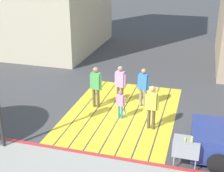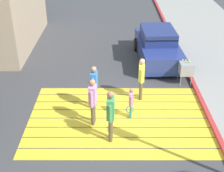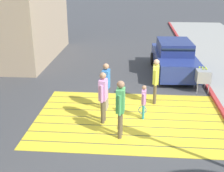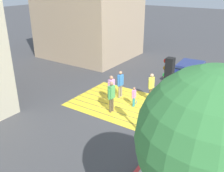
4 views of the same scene
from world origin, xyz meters
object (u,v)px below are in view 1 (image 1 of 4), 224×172
pedestrian_adult_trailing (152,104)px  pedestrian_adult_side (143,85)px  pedestrian_teen_behind (96,84)px  pedestrian_adult_lead (120,82)px  pedestrian_child_with_racket (121,103)px  tennis_ball_cart (186,147)px

pedestrian_adult_trailing → pedestrian_adult_side: (1.77, 0.66, -0.00)m
pedestrian_adult_trailing → pedestrian_teen_behind: size_ratio=0.96×
pedestrian_teen_behind → pedestrian_adult_lead: bearing=-55.9°
pedestrian_adult_lead → pedestrian_adult_trailing: (-1.77, -1.67, -0.00)m
pedestrian_adult_side → pedestrian_teen_behind: pedestrian_teen_behind is taller
pedestrian_adult_trailing → pedestrian_teen_behind: 2.81m
pedestrian_adult_lead → pedestrian_adult_trailing: bearing=-136.7°
pedestrian_adult_trailing → pedestrian_adult_side: pedestrian_adult_trailing is taller
pedestrian_adult_lead → pedestrian_adult_side: (0.00, -1.00, -0.01)m
pedestrian_adult_lead → pedestrian_child_with_racket: bearing=-164.3°
pedestrian_adult_trailing → pedestrian_adult_side: 1.89m
pedestrian_adult_lead → pedestrian_adult_side: size_ratio=1.01×
pedestrian_child_with_racket → tennis_ball_cart: bearing=-132.4°
pedestrian_adult_lead → pedestrian_adult_side: bearing=-89.7°
pedestrian_adult_trailing → pedestrian_adult_lead: bearing=43.3°
pedestrian_teen_behind → pedestrian_adult_side: bearing=-72.1°
pedestrian_adult_trailing → pedestrian_teen_behind: bearing=65.6°
pedestrian_adult_side → pedestrian_child_with_racket: bearing=154.4°
pedestrian_adult_side → pedestrian_child_with_racket: size_ratio=1.43×
pedestrian_adult_side → pedestrian_teen_behind: (-0.61, 1.90, 0.05)m
pedestrian_adult_trailing → pedestrian_teen_behind: (1.16, 2.56, 0.05)m
pedestrian_teen_behind → pedestrian_adult_trailing: bearing=-114.4°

